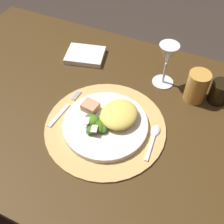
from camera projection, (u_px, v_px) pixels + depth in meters
ground_plane at (108, 199)px, 1.44m from camera, size 6.00×6.00×0.00m
dining_table at (106, 138)px, 1.02m from camera, size 1.38×0.82×0.71m
placemat at (105, 127)px, 0.85m from camera, size 0.37×0.37×0.01m
dinner_plate at (105, 125)px, 0.84m from camera, size 0.26×0.26×0.02m
pasta_serving at (119, 114)px, 0.83m from camera, size 0.13×0.14×0.04m
salad_greens at (96, 124)px, 0.82m from camera, size 0.10×0.09×0.03m
bread_piece at (90, 107)px, 0.86m from camera, size 0.05×0.05×0.02m
fork at (64, 110)px, 0.89m from camera, size 0.03×0.17×0.00m
spoon at (154, 136)px, 0.82m from camera, size 0.03×0.13×0.01m
napkin at (85, 55)px, 1.07m from camera, size 0.16×0.14×0.02m
wine_glass at (167, 57)px, 0.90m from camera, size 0.07×0.07×0.16m
amber_tumbler at (197, 87)px, 0.89m from camera, size 0.07×0.07×0.11m
dark_tumbler at (219, 92)px, 0.90m from camera, size 0.06×0.06×0.08m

